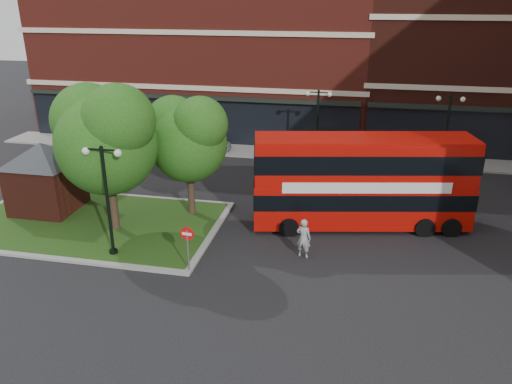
% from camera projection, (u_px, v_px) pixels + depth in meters
% --- Properties ---
extents(ground, '(120.00, 120.00, 0.00)m').
position_uv_depth(ground, '(235.00, 271.00, 20.66)').
color(ground, black).
rests_on(ground, ground).
extents(pavement_far, '(44.00, 3.00, 0.12)m').
position_uv_depth(pavement_far, '(290.00, 153.00, 35.65)').
color(pavement_far, slate).
rests_on(pavement_far, ground).
extents(terrace_far_left, '(26.00, 12.00, 14.00)m').
position_uv_depth(terrace_far_left, '(209.00, 41.00, 41.39)').
color(terrace_far_left, maroon).
rests_on(terrace_far_left, ground).
extents(terrace_far_right, '(18.00, 12.00, 16.00)m').
position_uv_depth(terrace_far_right, '(494.00, 33.00, 36.92)').
color(terrace_far_right, '#471911').
rests_on(terrace_far_right, ground).
extents(traffic_island, '(12.60, 7.60, 0.15)m').
position_uv_depth(traffic_island, '(93.00, 223.00, 24.86)').
color(traffic_island, gray).
rests_on(traffic_island, ground).
extents(kiosk, '(6.51, 6.51, 3.60)m').
position_uv_depth(kiosk, '(44.00, 170.00, 25.50)').
color(kiosk, '#471911').
rests_on(kiosk, traffic_island).
extents(tree_island_west, '(5.40, 4.71, 7.21)m').
position_uv_depth(tree_island_west, '(105.00, 134.00, 22.46)').
color(tree_island_west, '#2D2116').
rests_on(tree_island_west, ground).
extents(tree_island_east, '(4.46, 3.90, 6.29)m').
position_uv_depth(tree_island_east, '(187.00, 136.00, 24.36)').
color(tree_island_east, '#2D2116').
rests_on(tree_island_east, ground).
extents(lamp_island, '(1.72, 0.36, 5.00)m').
position_uv_depth(lamp_island, '(107.00, 196.00, 20.82)').
color(lamp_island, black).
rests_on(lamp_island, ground).
extents(lamp_far_left, '(1.72, 0.36, 5.00)m').
position_uv_depth(lamp_far_left, '(317.00, 123.00, 32.43)').
color(lamp_far_left, black).
rests_on(lamp_far_left, ground).
extents(lamp_far_right, '(1.72, 0.36, 5.00)m').
position_uv_depth(lamp_far_right, '(446.00, 130.00, 30.94)').
color(lamp_far_right, black).
rests_on(lamp_far_right, ground).
extents(bus, '(10.60, 4.34, 3.95)m').
position_uv_depth(bus, '(362.00, 176.00, 23.80)').
color(bus, '#AC0D06').
rests_on(bus, ground).
extents(woman, '(0.73, 0.56, 1.79)m').
position_uv_depth(woman, '(304.00, 238.00, 21.48)').
color(woman, gray).
rests_on(woman, ground).
extents(car_silver, '(3.63, 1.50, 1.23)m').
position_uv_depth(car_silver, '(206.00, 143.00, 36.12)').
color(car_silver, '#A4A7AB').
rests_on(car_silver, ground).
extents(car_white, '(4.77, 1.85, 1.55)m').
position_uv_depth(car_white, '(332.00, 148.00, 34.37)').
color(car_white, silver).
rests_on(car_white, ground).
extents(no_entry_sign, '(0.58, 0.09, 2.08)m').
position_uv_depth(no_entry_sign, '(188.00, 241.00, 19.99)').
color(no_entry_sign, slate).
rests_on(no_entry_sign, ground).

